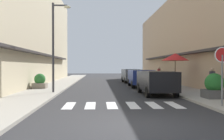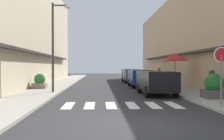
% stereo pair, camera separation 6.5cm
% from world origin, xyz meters
% --- Properties ---
extents(ground_plane, '(87.72, 87.72, 0.00)m').
position_xyz_m(ground_plane, '(0.00, 15.95, 0.00)').
color(ground_plane, '#2B2B2D').
extents(sidewalk_left, '(2.64, 55.82, 0.12)m').
position_xyz_m(sidewalk_left, '(-4.85, 15.95, 0.06)').
color(sidewalk_left, '#9E998E').
rests_on(sidewalk_left, ground_plane).
extents(sidewalk_right, '(2.64, 55.82, 0.12)m').
position_xyz_m(sidewalk_right, '(4.85, 15.95, 0.06)').
color(sidewalk_right, '#9E998E').
rests_on(sidewalk_right, ground_plane).
extents(building_row_left, '(5.50, 37.89, 10.92)m').
position_xyz_m(building_row_left, '(-8.67, 16.94, 5.46)').
color(building_row_left, beige).
rests_on(building_row_left, ground_plane).
extents(building_row_right, '(5.50, 37.89, 8.75)m').
position_xyz_m(building_row_right, '(8.67, 16.94, 4.37)').
color(building_row_right, tan).
rests_on(building_row_right, ground_plane).
extents(crosswalk, '(5.20, 2.20, 0.01)m').
position_xyz_m(crosswalk, '(-0.00, 4.16, 0.01)').
color(crosswalk, silver).
rests_on(crosswalk, ground_plane).
extents(parked_car_near, '(1.85, 4.35, 1.47)m').
position_xyz_m(parked_car_near, '(2.48, 8.38, 0.92)').
color(parked_car_near, black).
rests_on(parked_car_near, ground_plane).
extents(parked_car_mid, '(1.86, 4.33, 1.47)m').
position_xyz_m(parked_car_mid, '(2.48, 14.62, 0.92)').
color(parked_car_mid, navy).
rests_on(parked_car_mid, ground_plane).
extents(parked_car_far, '(1.89, 4.09, 1.47)m').
position_xyz_m(parked_car_far, '(2.48, 20.90, 0.92)').
color(parked_car_far, '#4C5156').
rests_on(parked_car_far, ground_plane).
extents(round_street_sign, '(0.65, 0.07, 2.44)m').
position_xyz_m(round_street_sign, '(4.02, 2.94, 1.98)').
color(round_street_sign, slate).
rests_on(round_street_sign, sidewalk_right).
extents(street_lamp, '(1.19, 0.28, 5.67)m').
position_xyz_m(street_lamp, '(-3.77, 9.30, 3.56)').
color(street_lamp, '#38383D').
rests_on(street_lamp, sidewalk_left).
extents(cafe_umbrella, '(2.08, 2.08, 2.63)m').
position_xyz_m(cafe_umbrella, '(4.70, 12.01, 2.46)').
color(cafe_umbrella, '#262626').
rests_on(cafe_umbrella, sidewalk_right).
extents(planter_corner, '(1.07, 1.07, 1.28)m').
position_xyz_m(planter_corner, '(4.91, 5.66, 0.71)').
color(planter_corner, '#4C4C4C').
rests_on(planter_corner, sidewalk_right).
extents(planter_midblock, '(1.00, 1.00, 1.10)m').
position_xyz_m(planter_midblock, '(-5.49, 12.49, 0.61)').
color(planter_midblock, gray).
rests_on(planter_midblock, sidewalk_left).
extents(planter_far, '(1.04, 1.04, 1.20)m').
position_xyz_m(planter_far, '(5.46, 20.00, 0.65)').
color(planter_far, gray).
rests_on(planter_far, sidewalk_right).
extents(pedestrian_walking_near, '(0.34, 0.34, 1.56)m').
position_xyz_m(pedestrian_walking_near, '(5.53, 7.36, 0.93)').
color(pedestrian_walking_near, '#282B33').
rests_on(pedestrian_walking_near, sidewalk_right).
extents(pedestrian_walking_far, '(0.34, 0.34, 1.57)m').
position_xyz_m(pedestrian_walking_far, '(5.55, 21.15, 0.94)').
color(pedestrian_walking_far, '#282B33').
rests_on(pedestrian_walking_far, sidewalk_right).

